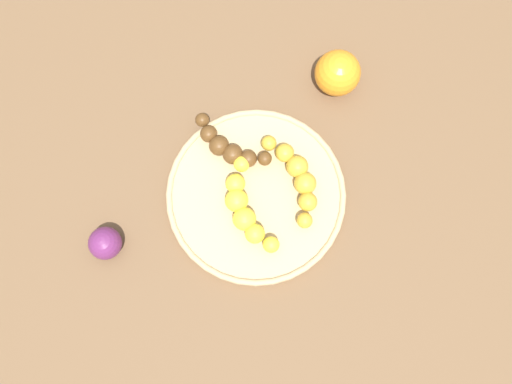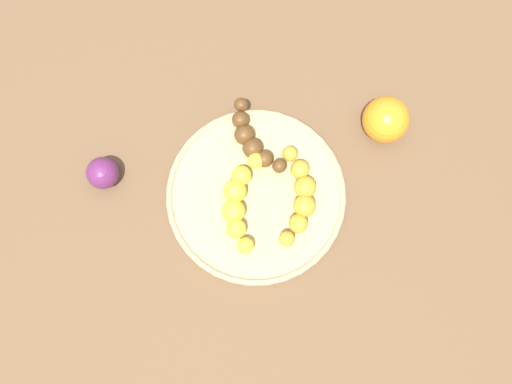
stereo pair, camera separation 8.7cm
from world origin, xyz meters
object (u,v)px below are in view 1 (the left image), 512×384
fruit_bowl (256,196)px  banana_yellow (244,208)px  banana_overripe (228,147)px  orange_fruit (338,73)px  plum_purple (105,243)px  banana_spotted (297,177)px

fruit_bowl → banana_yellow: size_ratio=2.29×
banana_overripe → orange_fruit: 0.22m
orange_fruit → plum_purple: (-0.23, -0.40, -0.01)m
fruit_bowl → banana_yellow: banana_yellow is taller
fruit_bowl → orange_fruit: orange_fruit is taller
plum_purple → banana_overripe: bearing=61.9°
banana_yellow → plum_purple: banana_yellow is taller
fruit_bowl → banana_spotted: 0.07m
banana_spotted → orange_fruit: 0.19m
banana_spotted → plum_purple: (-0.23, -0.21, -0.01)m
banana_yellow → plum_purple: 0.22m
banana_yellow → plum_purple: (-0.18, -0.13, -0.01)m
banana_spotted → orange_fruit: size_ratio=1.63×
banana_spotted → orange_fruit: orange_fruit is taller
banana_yellow → orange_fruit: size_ratio=1.66×
banana_spotted → plum_purple: banana_spotted is taller
fruit_bowl → banana_overripe: banana_overripe is taller
orange_fruit → plum_purple: 0.46m
banana_yellow → orange_fruit: orange_fruit is taller
banana_overripe → orange_fruit: (0.12, 0.19, 0.00)m
banana_yellow → banana_spotted: (0.06, 0.08, -0.00)m
fruit_bowl → plum_purple: size_ratio=5.54×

